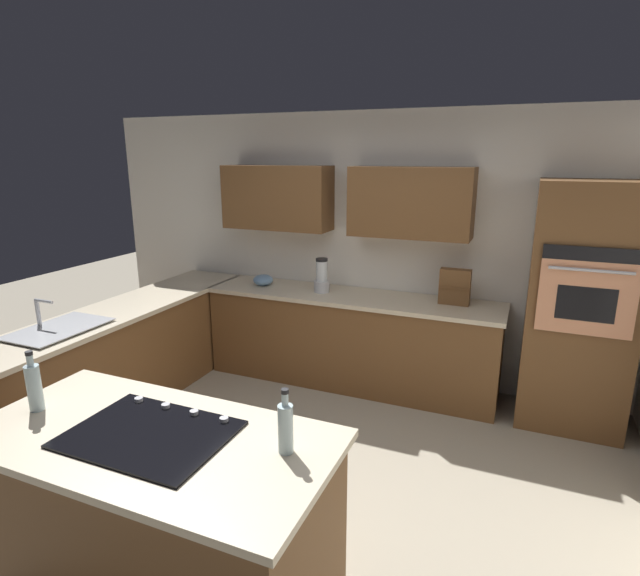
{
  "coord_description": "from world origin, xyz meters",
  "views": [
    {
      "loc": [
        -1.42,
        2.64,
        2.2
      ],
      "look_at": [
        0.07,
        -0.9,
        1.17
      ],
      "focal_mm": 28.18,
      "sensor_mm": 36.0,
      "label": 1
    }
  ],
  "objects": [
    {
      "name": "cooktop",
      "position": [
        0.16,
        0.98,
        0.91
      ],
      "size": [
        0.76,
        0.56,
        0.03
      ],
      "color": "black",
      "rests_on": "island_top"
    },
    {
      "name": "wall_oven",
      "position": [
        -1.85,
        -1.72,
        1.01
      ],
      "size": [
        0.8,
        0.66,
        2.01
      ],
      "color": "brown",
      "rests_on": "ground"
    },
    {
      "name": "second_bottle",
      "position": [
        -0.5,
        0.85,
        1.03
      ],
      "size": [
        0.07,
        0.07,
        0.31
      ],
      "color": "silver",
      "rests_on": "island_top"
    },
    {
      "name": "mixing_bowl",
      "position": [
        1.05,
        -1.72,
        0.96
      ],
      "size": [
        0.2,
        0.2,
        0.11
      ],
      "primitive_type": "ellipsoid",
      "color": "#668CB2",
      "rests_on": "countertop_back"
    },
    {
      "name": "oil_bottle",
      "position": [
        0.88,
        1.02,
        1.04
      ],
      "size": [
        0.07,
        0.07,
        0.33
      ],
      "color": "silver",
      "rests_on": "island_top"
    },
    {
      "name": "countertop_side",
      "position": [
        1.82,
        -0.55,
        0.88
      ],
      "size": [
        0.64,
        2.94,
        0.04
      ],
      "primitive_type": "cube",
      "color": "beige",
      "rests_on": "lower_cabinets_side"
    },
    {
      "name": "island_base",
      "position": [
        0.16,
        0.99,
        0.43
      ],
      "size": [
        1.73,
        0.81,
        0.86
      ],
      "primitive_type": "cube",
      "color": "brown",
      "rests_on": "ground"
    },
    {
      "name": "lower_cabinets_side",
      "position": [
        1.82,
        -0.55,
        0.43
      ],
      "size": [
        0.6,
        2.9,
        0.86
      ],
      "primitive_type": "cube",
      "color": "brown",
      "rests_on": "ground"
    },
    {
      "name": "lower_cabinets_back",
      "position": [
        0.1,
        -1.72,
        0.43
      ],
      "size": [
        2.8,
        0.6,
        0.86
      ],
      "primitive_type": "cube",
      "color": "brown",
      "rests_on": "ground"
    },
    {
      "name": "wall_back",
      "position": [
        0.06,
        -2.05,
        1.41
      ],
      "size": [
        6.0,
        0.44,
        2.6
      ],
      "color": "white",
      "rests_on": "ground"
    },
    {
      "name": "blender",
      "position": [
        0.4,
        -1.72,
        1.04
      ],
      "size": [
        0.15,
        0.15,
        0.33
      ],
      "color": "silver",
      "rests_on": "countertop_back"
    },
    {
      "name": "spice_rack",
      "position": [
        -0.85,
        -1.8,
        1.06
      ],
      "size": [
        0.27,
        0.11,
        0.32
      ],
      "color": "brown",
      "rests_on": "countertop_back"
    },
    {
      "name": "ground_plane",
      "position": [
        0.0,
        0.0,
        0.0
      ],
      "size": [
        14.0,
        14.0,
        0.0
      ],
      "primitive_type": "plane",
      "color": "#9E937F"
    },
    {
      "name": "island_top",
      "position": [
        0.16,
        0.99,
        0.88
      ],
      "size": [
        1.81,
        0.89,
        0.04
      ],
      "primitive_type": "cube",
      "color": "beige",
      "rests_on": "island_base"
    },
    {
      "name": "countertop_back",
      "position": [
        0.1,
        -1.72,
        0.88
      ],
      "size": [
        2.84,
        0.64,
        0.04
      ],
      "primitive_type": "cube",
      "color": "beige",
      "rests_on": "lower_cabinets_back"
    },
    {
      "name": "sink_unit",
      "position": [
        1.83,
        0.08,
        0.92
      ],
      "size": [
        0.46,
        0.7,
        0.23
      ],
      "color": "#515456",
      "rests_on": "countertop_side"
    }
  ]
}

